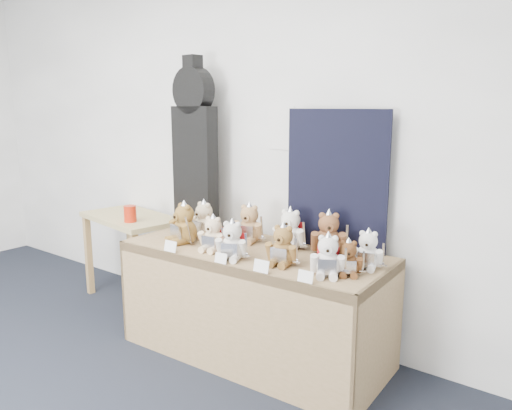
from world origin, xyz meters
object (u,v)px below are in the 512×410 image
Objects in this scene: teddy_back_centre_left at (249,225)px; guitar_case at (195,145)px; display_table at (248,276)px; teddy_back_centre_right at (290,231)px; teddy_front_right at (283,247)px; teddy_front_centre at (232,242)px; teddy_back_end at (368,251)px; teddy_back_right at (329,235)px; side_table at (131,230)px; teddy_front_far_left at (184,225)px; teddy_back_left at (203,221)px; teddy_front_left at (213,235)px; teddy_front_far_right at (328,257)px; teddy_front_end at (348,259)px; red_cup at (130,214)px.

guitar_case is at bearing 154.94° from teddy_back_centre_left.
display_table is 0.39m from teddy_back_centre_right.
teddy_front_centre is at bearing -172.87° from teddy_front_right.
teddy_back_end is at bearing 3.26° from teddy_front_centre.
teddy_back_centre_left is at bearing 156.63° from teddy_back_right.
teddy_back_right reaches higher than side_table.
teddy_back_centre_left is at bearing 91.77° from teddy_front_centre.
side_table reaches higher than display_table.
teddy_front_far_left is 1.09× the size of teddy_back_left.
teddy_front_right is 0.89× the size of teddy_back_right.
side_table is 1.25m from teddy_back_centre_left.
teddy_front_left is at bearing -34.05° from guitar_case.
teddy_front_left is 0.87× the size of teddy_back_centre_left.
display_table is 6.62× the size of teddy_front_centre.
teddy_front_far_left is (0.26, -0.40, -0.49)m from guitar_case.
teddy_back_end is (0.12, 0.25, -0.00)m from teddy_front_far_right.
teddy_front_right is 0.91× the size of teddy_back_centre_right.
teddy_front_end is (0.38, 0.07, -0.02)m from teddy_front_right.
guitar_case is 4.74× the size of teddy_front_centre.
side_table is 2.12m from teddy_back_end.
guitar_case is 0.75m from red_cup.
display_table is 0.57m from teddy_back_right.
side_table is at bearing 143.66° from teddy_front_centre.
teddy_front_end is 0.75× the size of teddy_back_centre_right.
teddy_front_far_left is at bearing -166.16° from teddy_back_centre_right.
teddy_back_left is at bearing 143.92° from teddy_front_end.
teddy_front_end reaches higher than red_cup.
teddy_back_right is (-0.27, 0.27, 0.03)m from teddy_front_end.
teddy_front_far_left is 0.28m from teddy_front_left.
teddy_back_end is (0.31, -0.10, -0.02)m from teddy_back_right.
teddy_back_right is (0.11, 0.34, 0.01)m from teddy_front_right.
display_table is at bearing 1.13° from side_table.
teddy_front_far_left reaches higher than teddy_front_far_right.
teddy_back_end is (0.92, 0.27, -0.00)m from teddy_front_left.
teddy_back_right reaches higher than teddy_back_centre_left.
teddy_front_right is (0.31, -0.07, 0.26)m from display_table.
teddy_front_far_right is (0.60, 0.08, -0.00)m from teddy_front_centre.
teddy_front_end is at bearing -3.62° from teddy_front_left.
teddy_back_end reaches higher than red_cup.
teddy_front_end is 0.58m from teddy_back_centre_right.
red_cup is at bearing 174.65° from display_table.
teddy_front_left is 0.97× the size of teddy_front_far_right.
teddy_back_centre_right reaches higher than display_table.
teddy_front_left is 0.94× the size of teddy_front_right.
guitar_case is (-0.74, 0.32, 0.77)m from display_table.
teddy_front_centre is 1.21× the size of teddy_front_end.
teddy_back_end reaches higher than teddy_front_end.
teddy_back_centre_right is at bearing 118.25° from teddy_front_far_right.
guitar_case is at bearing 157.96° from teddy_back_end.
display_table is 5.84× the size of teddy_back_right.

